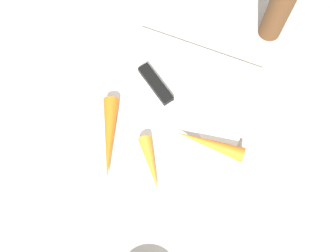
% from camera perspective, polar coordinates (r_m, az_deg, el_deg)
% --- Properties ---
extents(ground_plane, '(1.40, 1.40, 0.00)m').
position_cam_1_polar(ground_plane, '(0.66, 0.00, -0.35)').
color(ground_plane, '#ADA8A0').
extents(cutting_board, '(0.36, 0.26, 0.01)m').
position_cam_1_polar(cutting_board, '(0.66, 0.00, -0.18)').
color(cutting_board, white).
rests_on(cutting_board, ground_plane).
extents(knife, '(0.13, 0.18, 0.01)m').
position_cam_1_polar(knife, '(0.67, -1.35, 5.88)').
color(knife, '#B7B7BC').
rests_on(knife, cutting_board).
extents(carrot_longest, '(0.15, 0.08, 0.03)m').
position_cam_1_polar(carrot_longest, '(0.64, -9.40, -1.95)').
color(carrot_longest, orange).
rests_on(carrot_longest, cutting_board).
extents(carrot_medium, '(0.03, 0.13, 0.03)m').
position_cam_1_polar(carrot_medium, '(0.63, 6.56, -2.78)').
color(carrot_medium, orange).
rests_on(carrot_medium, cutting_board).
extents(carrot_shortest, '(0.09, 0.08, 0.02)m').
position_cam_1_polar(carrot_shortest, '(0.62, -2.87, -5.96)').
color(carrot_shortest, orange).
rests_on(carrot_shortest, cutting_board).
extents(pepper_grinder, '(0.04, 0.04, 0.17)m').
position_cam_1_polar(pepper_grinder, '(0.72, 17.65, 17.99)').
color(pepper_grinder, brown).
rests_on(pepper_grinder, ground_plane).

